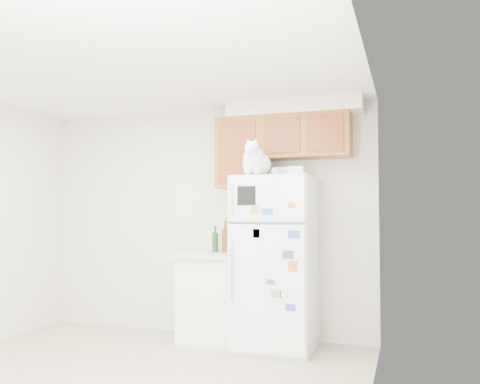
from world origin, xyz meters
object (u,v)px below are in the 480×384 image
at_px(base_counter, 213,297).
at_px(cat, 256,162).
at_px(storage_box_front, 296,171).
at_px(storage_box_back, 286,172).
at_px(refrigerator, 275,262).
at_px(bottle_amber, 225,236).
at_px(bottle_green, 215,239).

distance_m(base_counter, cat, 1.51).
bearing_deg(storage_box_front, cat, -154.48).
height_order(base_counter, storage_box_back, storage_box_back).
bearing_deg(refrigerator, bottle_amber, 161.62).
relative_size(base_counter, bottle_green, 3.25).
bearing_deg(storage_box_front, bottle_green, 161.26).
height_order(storage_box_front, bottle_green, storage_box_front).
distance_m(refrigerator, base_counter, 0.79).
distance_m(refrigerator, bottle_amber, 0.67).
bearing_deg(refrigerator, storage_box_front, -10.13).
xyz_separation_m(base_counter, cat, (0.56, -0.31, 1.37)).
bearing_deg(base_counter, bottle_green, 103.51).
bearing_deg(base_counter, bottle_amber, 53.78).
relative_size(storage_box_front, bottle_green, 0.53).
xyz_separation_m(base_counter, storage_box_back, (0.78, 0.03, 1.29)).
relative_size(base_counter, bottle_amber, 2.73).
bearing_deg(bottle_green, cat, -37.36).
bearing_deg(base_counter, refrigerator, -6.09).
bearing_deg(storage_box_back, cat, -114.63).
height_order(base_counter, bottle_amber, bottle_amber).
height_order(cat, storage_box_front, cat).
relative_size(refrigerator, storage_box_front, 11.33).
xyz_separation_m(cat, bottle_green, (-0.60, 0.46, -0.77)).
height_order(storage_box_back, bottle_green, storage_box_back).
bearing_deg(bottle_green, bottle_amber, -10.70).
height_order(storage_box_back, storage_box_front, storage_box_back).
xyz_separation_m(refrigerator, bottle_amber, (-0.60, 0.20, 0.24)).
xyz_separation_m(cat, storage_box_front, (0.35, 0.19, -0.08)).
relative_size(cat, storage_box_front, 3.28).
distance_m(refrigerator, storage_box_front, 0.92).
xyz_separation_m(base_counter, storage_box_front, (0.91, -0.11, 1.28)).
relative_size(refrigerator, bottle_amber, 5.04).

